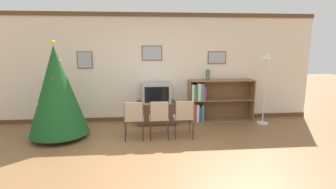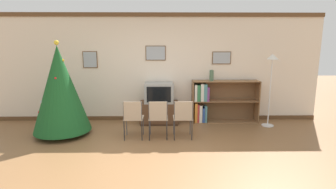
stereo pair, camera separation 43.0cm
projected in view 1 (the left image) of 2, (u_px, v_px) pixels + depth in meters
name	position (u px, v px, depth m)	size (l,w,h in m)	color
ground_plane	(159.00, 165.00, 4.30)	(24.00, 24.00, 0.00)	brown
wall_back	(152.00, 68.00, 6.61)	(8.29, 0.11, 2.70)	silver
christmas_tree	(57.00, 91.00, 5.36)	(1.20, 1.20, 2.03)	maroon
tv_console	(156.00, 113.00, 6.50)	(0.95, 0.53, 0.54)	#412A1A
television	(156.00, 93.00, 6.40)	(0.70, 0.52, 0.48)	#9E9E99
folding_chair_left	(134.00, 118.00, 5.32)	(0.40, 0.40, 0.82)	tan
folding_chair_center	(159.00, 117.00, 5.37)	(0.40, 0.40, 0.82)	tan
folding_chair_right	(184.00, 117.00, 5.42)	(0.40, 0.40, 0.82)	tan
bookshelf	(209.00, 101.00, 6.67)	(1.66, 0.36, 1.05)	olive
vase	(208.00, 75.00, 6.50)	(0.10, 0.10, 0.27)	#47664C
standing_lamp	(266.00, 71.00, 6.27)	(0.28, 0.28, 1.72)	silver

